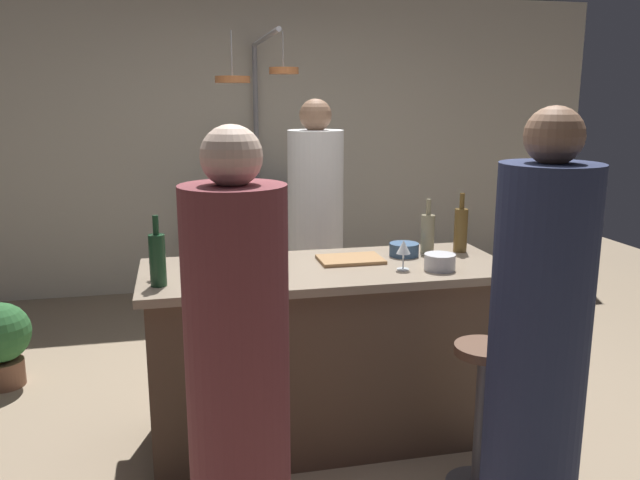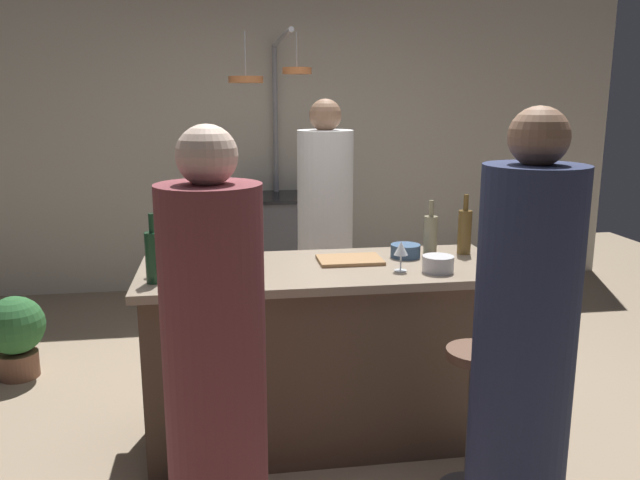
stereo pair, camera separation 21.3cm
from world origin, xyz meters
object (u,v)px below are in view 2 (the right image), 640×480
Objects in this scene: pepper_mill at (223,246)px; mixing_bowl_wooden at (233,269)px; bar_stool_left at (213,437)px; guest_left at (216,386)px; wine_bottle_red at (252,241)px; guest_right at (522,364)px; wine_bottle_white at (430,234)px; wine_bottle_green at (153,256)px; mixing_bowl_blue at (405,251)px; wine_glass_by_chef at (154,254)px; potted_plant at (15,332)px; cutting_board at (350,260)px; bar_stool_right at (474,416)px; wine_bottle_amber at (465,231)px; mixing_bowl_steel at (438,264)px; chef at (325,241)px; stove_range at (280,246)px; wine_glass_near_right_guest at (401,250)px.

pepper_mill is 0.18m from mixing_bowl_wooden.
bar_stool_left is 0.52m from guest_left.
guest_right is at bearing -49.34° from wine_bottle_red.
wine_bottle_white reaches higher than pepper_mill.
wine_bottle_green reaches higher than mixing_bowl_blue.
wine_bottle_white is 1.97× the size of wine_glass_by_chef.
cutting_board is (1.92, -0.91, 0.61)m from potted_plant.
mixing_bowl_blue is (0.94, 0.06, -0.07)m from pepper_mill.
guest_left reaches higher than bar_stool_right.
wine_bottle_white is at bearing 88.02° from guest_right.
cutting_board is 0.65m from wine_bottle_amber.
mixing_bowl_blue is at bearing 8.17° from wine_glass_by_chef.
mixing_bowl_steel is at bearing -13.46° from pepper_mill.
pepper_mill is at bearing 104.64° from mixing_bowl_wooden.
chef is 1.22m from pepper_mill.
guest_right is at bearing -40.51° from potted_plant.
stove_range is at bearing 93.39° from cutting_board.
wine_glass_by_chef is (-1.15, 0.09, 0.00)m from wine_glass_near_right_guest.
wine_bottle_amber is at bearing 11.66° from mixing_bowl_wooden.
pepper_mill is at bearing -176.17° from mixing_bowl_blue.
pepper_mill is 0.86m from wine_glass_near_right_guest.
guest_right reaches higher than wine_bottle_amber.
bar_stool_right is at bearing -36.49° from wine_bottle_red.
wine_bottle_amber is (1.30, 1.11, 0.27)m from guest_left.
wine_glass_by_chef is at bearing -47.09° from potted_plant.
bar_stool_right is at bearing -27.28° from mixing_bowl_wooden.
potted_plant is 1.81× the size of wine_bottle_white.
bar_stool_right is 2.16× the size of wine_bottle_green.
wine_bottle_red is at bearing 130.66° from guest_right.
wine_bottle_red is (-1.12, -0.10, 0.01)m from wine_bottle_amber.
mixing_bowl_steel is at bearing -26.97° from potted_plant.
bar_stool_right is at bearing -79.89° from stove_range.
mixing_bowl_blue is at bearing -79.21° from stove_range.
wine_glass_by_chef is 0.95× the size of mixing_bowl_blue.
mixing_bowl_steel reaches higher than cutting_board.
wine_bottle_white is 1.44× the size of mixing_bowl_wooden.
cutting_board is 0.31m from wine_glass_near_right_guest.
mixing_bowl_steel is (1.07, 0.44, 0.56)m from bar_stool_left.
wine_bottle_amber is 2.17× the size of wine_glass_near_right_guest.
wine_bottle_green is at bearing -167.17° from mixing_bowl_blue.
wine_bottle_amber is at bearing -56.79° from chef.
wine_bottle_green is at bearing -170.63° from mixing_bowl_wooden.
wine_bottle_amber is (2.55, -0.84, 0.73)m from potted_plant.
mixing_bowl_blue is at bearing -73.98° from chef.
wine_glass_near_right_guest is at bearing -82.07° from chef.
mixing_bowl_steel is at bearing -78.93° from stove_range.
wine_glass_by_chef reaches higher than mixing_bowl_wooden.
bar_stool_right is 1.03m from wine_bottle_amber.
bar_stool_left is 2.14× the size of wine_bottle_amber.
wine_glass_near_right_guest reaches higher than bar_stool_left.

